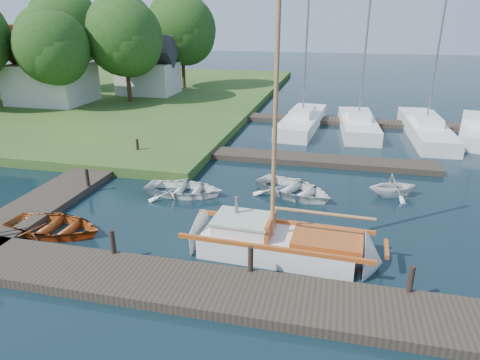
% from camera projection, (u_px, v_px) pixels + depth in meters
% --- Properties ---
extents(ground, '(160.00, 160.00, 0.00)m').
position_uv_depth(ground, '(240.00, 207.00, 17.79)').
color(ground, black).
rests_on(ground, ground).
extents(near_dock, '(18.00, 2.20, 0.30)m').
position_uv_depth(near_dock, '(192.00, 287.00, 12.29)').
color(near_dock, '#332A20').
rests_on(near_dock, ground).
extents(left_dock, '(2.20, 18.00, 0.30)m').
position_uv_depth(left_dock, '(93.00, 172.00, 21.26)').
color(left_dock, '#332A20').
rests_on(left_dock, ground).
extents(far_dock, '(14.00, 1.60, 0.30)m').
position_uv_depth(far_dock, '(303.00, 159.00, 23.21)').
color(far_dock, '#332A20').
rests_on(far_dock, ground).
extents(pontoon, '(30.00, 1.60, 0.30)m').
position_uv_depth(pontoon, '(430.00, 126.00, 30.13)').
color(pontoon, '#332A20').
rests_on(pontoon, ground).
extents(shore, '(50.00, 40.00, 0.50)m').
position_uv_depth(shore, '(23.00, 91.00, 43.66)').
color(shore, '#315322').
rests_on(shore, ground).
extents(mooring_post_1, '(0.16, 0.16, 0.80)m').
position_uv_depth(mooring_post_1, '(113.00, 242.00, 13.64)').
color(mooring_post_1, black).
rests_on(mooring_post_1, near_dock).
extents(mooring_post_2, '(0.16, 0.16, 0.80)m').
position_uv_depth(mooring_post_2, '(251.00, 259.00, 12.68)').
color(mooring_post_2, black).
rests_on(mooring_post_2, near_dock).
extents(mooring_post_3, '(0.16, 0.16, 0.80)m').
position_uv_depth(mooring_post_3, '(411.00, 279.00, 11.72)').
color(mooring_post_3, black).
rests_on(mooring_post_3, near_dock).
extents(mooring_post_4, '(0.16, 0.16, 0.80)m').
position_uv_depth(mooring_post_4, '(87.00, 177.00, 19.04)').
color(mooring_post_4, black).
rests_on(mooring_post_4, left_dock).
extents(mooring_post_5, '(0.16, 0.16, 0.80)m').
position_uv_depth(mooring_post_5, '(137.00, 146.00, 23.58)').
color(mooring_post_5, black).
rests_on(mooring_post_5, left_dock).
extents(sailboat, '(7.23, 2.27, 9.83)m').
position_uv_depth(sailboat, '(282.00, 246.00, 14.12)').
color(sailboat, white).
rests_on(sailboat, ground).
extents(dinghy, '(3.72, 2.72, 0.75)m').
position_uv_depth(dinghy, '(54.00, 224.00, 15.54)').
color(dinghy, '#9C4A17').
rests_on(dinghy, ground).
extents(tender_a, '(3.49, 2.50, 0.72)m').
position_uv_depth(tender_a, '(184.00, 187.00, 18.90)').
color(tender_a, white).
rests_on(tender_a, ground).
extents(tender_c, '(4.58, 4.18, 0.78)m').
position_uv_depth(tender_c, '(294.00, 187.00, 18.84)').
color(tender_c, white).
rests_on(tender_c, ground).
extents(tender_d, '(2.61, 2.42, 1.13)m').
position_uv_depth(tender_d, '(394.00, 184.00, 18.67)').
color(tender_d, white).
rests_on(tender_d, ground).
extents(marina_boat_1, '(2.93, 8.90, 11.27)m').
position_uv_depth(marina_boat_1, '(302.00, 120.00, 30.08)').
color(marina_boat_1, white).
rests_on(marina_boat_1, ground).
extents(marina_boat_2, '(2.74, 7.93, 10.28)m').
position_uv_depth(marina_boat_2, '(358.00, 123.00, 29.16)').
color(marina_boat_2, white).
rests_on(marina_boat_2, ground).
extents(marina_boat_3, '(2.47, 9.96, 10.77)m').
position_uv_depth(marina_boat_3, '(426.00, 127.00, 28.08)').
color(marina_boat_3, white).
rests_on(marina_boat_3, ground).
extents(marina_boat_4, '(4.29, 8.77, 9.83)m').
position_uv_depth(marina_boat_4, '(479.00, 128.00, 27.87)').
color(marina_boat_4, white).
rests_on(marina_boat_4, ground).
extents(house_a, '(6.30, 5.00, 6.29)m').
position_uv_depth(house_a, '(50.00, 73.00, 35.52)').
color(house_a, silver).
rests_on(house_a, shore).
extents(house_c, '(5.25, 4.00, 5.28)m').
position_uv_depth(house_c, '(148.00, 71.00, 39.83)').
color(house_c, silver).
rests_on(house_c, shore).
extents(tree_2, '(5.83, 5.75, 7.82)m').
position_uv_depth(tree_2, '(52.00, 46.00, 32.50)').
color(tree_2, '#332114').
rests_on(tree_2, shore).
extents(tree_3, '(6.41, 6.38, 8.74)m').
position_uv_depth(tree_3, '(125.00, 37.00, 35.08)').
color(tree_3, '#332114').
rests_on(tree_3, shore).
extents(tree_4, '(7.01, 7.01, 9.66)m').
position_uv_depth(tree_4, '(66.00, 27.00, 40.21)').
color(tree_4, '#332114').
rests_on(tree_4, shore).
extents(tree_7, '(6.83, 6.83, 9.38)m').
position_uv_depth(tree_7, '(182.00, 29.00, 41.77)').
color(tree_7, '#332114').
rests_on(tree_7, shore).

